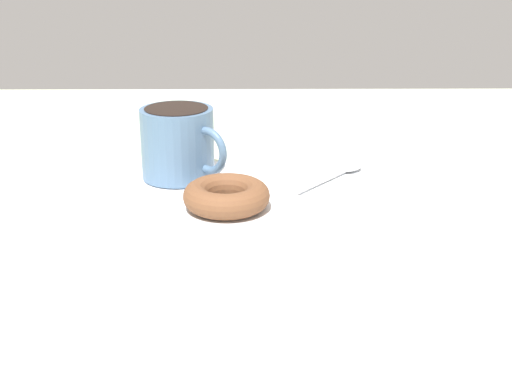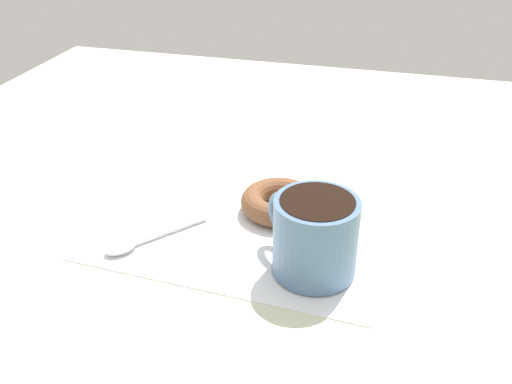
# 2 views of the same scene
# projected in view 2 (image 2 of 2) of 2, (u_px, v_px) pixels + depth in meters

# --- Properties ---
(ground_plane) EXTENTS (1.20, 1.20, 0.02)m
(ground_plane) POSITION_uv_depth(u_px,v_px,m) (257.00, 222.00, 0.71)
(ground_plane) COLOR beige
(napkin) EXTENTS (0.36, 0.36, 0.00)m
(napkin) POSITION_uv_depth(u_px,v_px,m) (256.00, 207.00, 0.72)
(napkin) COLOR white
(napkin) RESTS_ON ground_plane
(coffee_cup) EXTENTS (0.10, 0.11, 0.09)m
(coffee_cup) POSITION_uv_depth(u_px,v_px,m) (314.00, 234.00, 0.58)
(coffee_cup) COLOR slate
(coffee_cup) RESTS_ON napkin
(donut) EXTENTS (0.09, 0.09, 0.03)m
(donut) POSITION_uv_depth(u_px,v_px,m) (279.00, 202.00, 0.70)
(donut) COLOR brown
(donut) RESTS_ON napkin
(spoon) EXTENTS (0.11, 0.09, 0.01)m
(spoon) POSITION_uv_depth(u_px,v_px,m) (135.00, 243.00, 0.64)
(spoon) COLOR silver
(spoon) RESTS_ON napkin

